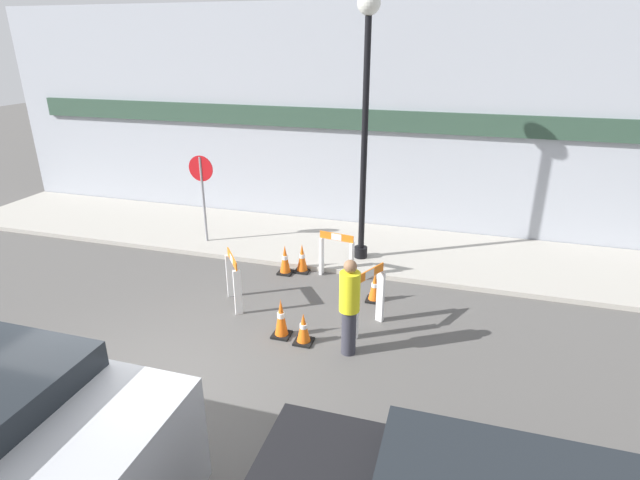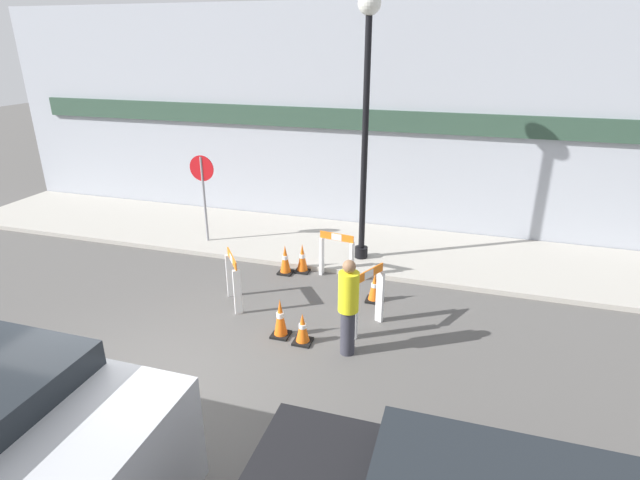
% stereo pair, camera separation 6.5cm
% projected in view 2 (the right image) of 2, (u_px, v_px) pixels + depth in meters
% --- Properties ---
extents(ground_plane, '(60.00, 60.00, 0.00)m').
position_uv_depth(ground_plane, '(150.00, 394.00, 7.02)').
color(ground_plane, '#565451').
extents(sidewalk_slab, '(18.00, 2.99, 0.10)m').
position_uv_depth(sidewalk_slab, '(294.00, 239.00, 12.32)').
color(sidewalk_slab, '#ADA89E').
rests_on(sidewalk_slab, ground_plane).
extents(storefront_facade, '(18.00, 0.22, 5.50)m').
position_uv_depth(storefront_facade, '(313.00, 119.00, 12.70)').
color(storefront_facade, '#A3A8B2').
rests_on(storefront_facade, ground_plane).
extents(streetlamp_post, '(0.44, 0.44, 5.37)m').
position_uv_depth(streetlamp_post, '(366.00, 98.00, 9.88)').
color(streetlamp_post, black).
rests_on(streetlamp_post, sidewalk_slab).
extents(stop_sign, '(0.60, 0.06, 2.08)m').
position_uv_depth(stop_sign, '(203.00, 184.00, 11.59)').
color(stop_sign, gray).
rests_on(stop_sign, sidewalk_slab).
extents(barricade_0, '(0.46, 0.77, 1.12)m').
position_uv_depth(barricade_0, '(367.00, 298.00, 8.36)').
color(barricade_0, white).
rests_on(barricade_0, ground_plane).
extents(barricade_1, '(0.75, 0.25, 0.98)m').
position_uv_depth(barricade_1, '(336.00, 254.00, 10.27)').
color(barricade_1, white).
rests_on(barricade_1, ground_plane).
extents(barricade_2, '(0.58, 0.70, 1.02)m').
position_uv_depth(barricade_2, '(233.00, 278.00, 9.19)').
color(barricade_2, white).
rests_on(barricade_2, ground_plane).
extents(traffic_cone_0, '(0.30, 0.30, 0.64)m').
position_uv_depth(traffic_cone_0, '(285.00, 260.00, 10.52)').
color(traffic_cone_0, black).
rests_on(traffic_cone_0, ground_plane).
extents(traffic_cone_1, '(0.30, 0.30, 0.69)m').
position_uv_depth(traffic_cone_1, '(280.00, 318.00, 8.26)').
color(traffic_cone_1, black).
rests_on(traffic_cone_1, ground_plane).
extents(traffic_cone_2, '(0.30, 0.30, 0.64)m').
position_uv_depth(traffic_cone_2, '(302.00, 258.00, 10.60)').
color(traffic_cone_2, black).
rests_on(traffic_cone_2, ground_plane).
extents(traffic_cone_3, '(0.30, 0.30, 0.54)m').
position_uv_depth(traffic_cone_3, '(303.00, 329.00, 8.10)').
color(traffic_cone_3, black).
rests_on(traffic_cone_3, ground_plane).
extents(traffic_cone_4, '(0.30, 0.30, 0.58)m').
position_uv_depth(traffic_cone_4, '(374.00, 288.00, 9.41)').
color(traffic_cone_4, black).
rests_on(traffic_cone_4, ground_plane).
extents(person_worker, '(0.44, 0.44, 1.61)m').
position_uv_depth(person_worker, '(348.00, 305.00, 7.61)').
color(person_worker, '#33333D').
rests_on(person_worker, ground_plane).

